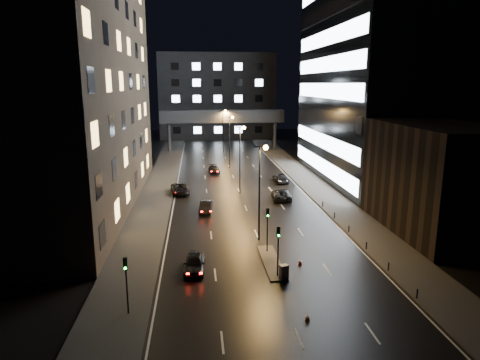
% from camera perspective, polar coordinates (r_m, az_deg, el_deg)
% --- Properties ---
extents(ground, '(160.00, 160.00, 0.00)m').
position_cam_1_polar(ground, '(76.46, -0.93, 0.47)').
color(ground, black).
rests_on(ground, ground).
extents(sidewalk_left, '(5.00, 110.00, 0.15)m').
position_cam_1_polar(sidewalk_left, '(71.56, -10.60, -0.54)').
color(sidewalk_left, '#383533').
rests_on(sidewalk_left, ground).
extents(sidewalk_right, '(5.00, 110.00, 0.15)m').
position_cam_1_polar(sidewalk_right, '(73.75, 9.13, -0.09)').
color(sidewalk_right, '#383533').
rests_on(sidewalk_right, ground).
extents(building_left, '(15.00, 48.00, 40.00)m').
position_cam_1_polar(building_left, '(60.76, -22.06, 15.40)').
color(building_left, '#2D2319').
rests_on(building_left, ground).
extents(building_right_low, '(10.00, 18.00, 12.00)m').
position_cam_1_polar(building_right_low, '(51.83, 24.88, 0.15)').
color(building_right_low, black).
rests_on(building_right_low, ground).
extents(building_right_glass, '(20.00, 36.00, 45.00)m').
position_cam_1_polar(building_right_glass, '(77.37, 18.93, 16.72)').
color(building_right_glass, black).
rests_on(building_right_glass, ground).
extents(building_far, '(34.00, 14.00, 25.00)m').
position_cam_1_polar(building_far, '(132.65, -3.14, 11.09)').
color(building_far, '#333335').
rests_on(building_far, ground).
extents(skybridge, '(30.00, 3.00, 10.00)m').
position_cam_1_polar(skybridge, '(104.94, -2.37, 8.40)').
color(skybridge, '#333335').
rests_on(skybridge, ground).
extents(median_island, '(1.60, 8.00, 0.15)m').
position_cam_1_polar(median_island, '(40.41, 4.22, -10.86)').
color(median_island, '#383533').
rests_on(median_island, ground).
extents(traffic_signal_near, '(0.28, 0.34, 4.40)m').
position_cam_1_polar(traffic_signal_near, '(41.63, 3.69, -5.69)').
color(traffic_signal_near, black).
rests_on(traffic_signal_near, median_island).
extents(traffic_signal_far, '(0.28, 0.34, 4.40)m').
position_cam_1_polar(traffic_signal_far, '(36.54, 5.12, -8.39)').
color(traffic_signal_far, black).
rests_on(traffic_signal_far, median_island).
extents(traffic_signal_corner, '(0.28, 0.34, 4.40)m').
position_cam_1_polar(traffic_signal_corner, '(31.81, -14.94, -12.41)').
color(traffic_signal_corner, black).
rests_on(traffic_signal_corner, ground).
extents(bollard_row, '(0.12, 25.12, 0.90)m').
position_cam_1_polar(bollard_row, '(46.90, 15.35, -7.40)').
color(bollard_row, black).
rests_on(bollard_row, ground).
extents(streetlight_near, '(1.45, 0.50, 10.15)m').
position_cam_1_polar(streetlight_near, '(44.03, 2.82, -0.05)').
color(streetlight_near, black).
rests_on(streetlight_near, ground).
extents(streetlight_mid_a, '(1.45, 0.50, 10.15)m').
position_cam_1_polar(streetlight_mid_a, '(63.54, 0.12, 3.92)').
color(streetlight_mid_a, black).
rests_on(streetlight_mid_a, ground).
extents(streetlight_mid_b, '(1.45, 0.50, 10.15)m').
position_cam_1_polar(streetlight_mid_b, '(83.27, -1.31, 6.01)').
color(streetlight_mid_b, black).
rests_on(streetlight_mid_b, ground).
extents(streetlight_far, '(1.45, 0.50, 10.15)m').
position_cam_1_polar(streetlight_far, '(103.11, -2.20, 7.30)').
color(streetlight_far, black).
rests_on(streetlight_far, ground).
extents(car_away_a, '(2.05, 4.51, 1.50)m').
position_cam_1_polar(car_away_a, '(38.67, -6.10, -10.93)').
color(car_away_a, black).
rests_on(car_away_a, ground).
extents(car_away_b, '(1.94, 4.40, 1.40)m').
position_cam_1_polar(car_away_b, '(55.38, -4.58, -3.59)').
color(car_away_b, black).
rests_on(car_away_b, ground).
extents(car_away_c, '(3.18, 5.66, 1.49)m').
position_cam_1_polar(car_away_c, '(64.90, -8.00, -1.20)').
color(car_away_c, black).
rests_on(car_away_c, ground).
extents(car_away_d, '(2.18, 4.70, 1.33)m').
position_cam_1_polar(car_away_d, '(79.49, -3.48, 1.41)').
color(car_away_d, black).
rests_on(car_away_d, ground).
extents(car_toward_a, '(2.87, 5.56, 1.50)m').
position_cam_1_polar(car_toward_a, '(61.45, 5.52, -1.92)').
color(car_toward_a, black).
rests_on(car_toward_a, ground).
extents(car_toward_b, '(2.16, 5.10, 1.47)m').
position_cam_1_polar(car_toward_b, '(72.27, 5.44, 0.29)').
color(car_toward_b, black).
rests_on(car_toward_b, ground).
extents(utility_cabinet, '(0.84, 0.69, 1.24)m').
position_cam_1_polar(utility_cabinet, '(36.92, 5.86, -12.09)').
color(utility_cabinet, '#4C4C4E').
rests_on(utility_cabinet, median_island).
extents(cone_a, '(0.50, 0.50, 0.54)m').
position_cam_1_polar(cone_a, '(40.20, 7.99, -10.79)').
color(cone_a, '#FF4F0D').
rests_on(cone_a, ground).
extents(cone_b, '(0.41, 0.41, 0.50)m').
position_cam_1_polar(cone_b, '(31.78, 8.99, -17.61)').
color(cone_b, orange).
rests_on(cone_b, ground).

